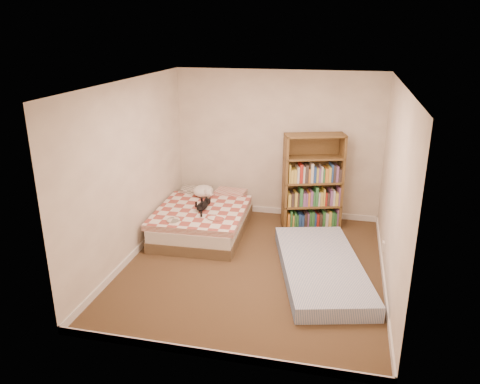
% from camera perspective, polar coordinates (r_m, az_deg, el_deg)
% --- Properties ---
extents(room, '(3.51, 4.01, 2.51)m').
position_cam_1_polar(room, '(6.13, 1.78, 0.95)').
color(room, '#4C3920').
rests_on(room, ground).
extents(bed, '(1.42, 1.90, 0.50)m').
position_cam_1_polar(bed, '(7.59, -4.42, -3.21)').
color(bed, brown).
rests_on(bed, room).
extents(bookshelf, '(1.04, 0.59, 1.57)m').
position_cam_1_polar(bookshelf, '(7.71, 8.80, -0.25)').
color(bookshelf, '#52391C').
rests_on(bookshelf, room).
extents(floor_mattress, '(1.54, 2.42, 0.20)m').
position_cam_1_polar(floor_mattress, '(6.43, 9.85, -9.09)').
color(floor_mattress, '#6B86B3').
rests_on(floor_mattress, room).
extents(black_cat, '(0.22, 0.59, 0.13)m').
position_cam_1_polar(black_cat, '(7.36, -4.53, -1.62)').
color(black_cat, black).
rests_on(black_cat, bed).
extents(white_dog, '(0.38, 0.41, 0.18)m').
position_cam_1_polar(white_dog, '(7.89, -4.48, 0.11)').
color(white_dog, white).
rests_on(white_dog, bed).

